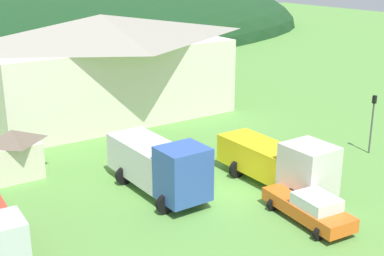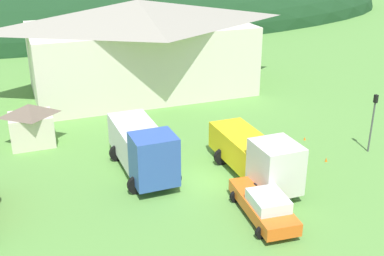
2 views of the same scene
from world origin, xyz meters
name	(u,v)px [view 1 (image 1 of 2)]	position (x,y,z in m)	size (l,w,h in m)	color
ground_plane	(225,196)	(0.00, 0.00, 0.00)	(200.00, 200.00, 0.00)	#5B9342
depot_building	(103,64)	(1.59, 19.42, 4.44)	(21.50, 12.44, 8.62)	silver
play_shed_cream	(14,153)	(-9.18, 9.62, 1.59)	(3.21, 2.79, 3.09)	beige
box_truck_blue	(160,164)	(-2.92, 2.45, 1.79)	(3.39, 7.81, 3.52)	#3356AD
flatbed_truck_yellow	(281,162)	(3.31, -0.98, 1.68)	(3.20, 8.18, 3.36)	silver
service_pickup_orange	(310,207)	(1.66, -4.95, 0.83)	(2.65, 5.53, 1.66)	orange
traffic_light_east	(372,118)	(12.68, -0.11, 2.56)	(0.20, 0.32, 4.18)	#4C4C51
traffic_cone_near_pickup	(336,165)	(8.96, -0.42, 0.00)	(0.36, 0.36, 0.59)	orange
traffic_cone_mid_row	(304,148)	(9.66, 3.19, 0.00)	(0.36, 0.36, 0.49)	orange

